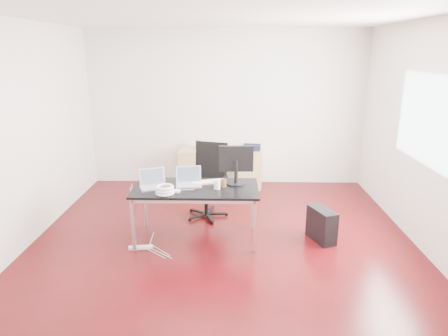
{
  "coord_description": "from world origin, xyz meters",
  "views": [
    {
      "loc": [
        0.13,
        -4.76,
        2.42
      ],
      "look_at": [
        0.0,
        0.55,
        0.85
      ],
      "focal_mm": 32.0,
      "sensor_mm": 36.0,
      "label": 1
    }
  ],
  "objects_px": {
    "office_chair": "(208,177)",
    "pc_tower": "(322,225)",
    "filing_cabinet_left": "(194,168)",
    "desk": "(196,191)",
    "filing_cabinet_right": "(247,168)"
  },
  "relations": [
    {
      "from": "filing_cabinet_right",
      "to": "pc_tower",
      "type": "bearing_deg",
      "value": -67.07
    },
    {
      "from": "desk",
      "to": "pc_tower",
      "type": "relative_size",
      "value": 3.56
    },
    {
      "from": "pc_tower",
      "to": "filing_cabinet_right",
      "type": "bearing_deg",
      "value": 91.15
    },
    {
      "from": "office_chair",
      "to": "filing_cabinet_left",
      "type": "height_order",
      "value": "office_chair"
    },
    {
      "from": "filing_cabinet_left",
      "to": "filing_cabinet_right",
      "type": "distance_m",
      "value": 0.98
    },
    {
      "from": "desk",
      "to": "filing_cabinet_right",
      "type": "xyz_separation_m",
      "value": [
        0.74,
        2.16,
        -0.33
      ]
    },
    {
      "from": "office_chair",
      "to": "filing_cabinet_left",
      "type": "xyz_separation_m",
      "value": [
        -0.35,
        1.32,
        -0.26
      ]
    },
    {
      "from": "desk",
      "to": "filing_cabinet_right",
      "type": "bearing_deg",
      "value": 71.12
    },
    {
      "from": "desk",
      "to": "office_chair",
      "type": "height_order",
      "value": "office_chair"
    },
    {
      "from": "desk",
      "to": "filing_cabinet_left",
      "type": "xyz_separation_m",
      "value": [
        -0.24,
        2.16,
        -0.33
      ]
    },
    {
      "from": "filing_cabinet_left",
      "to": "pc_tower",
      "type": "distance_m",
      "value": 2.87
    },
    {
      "from": "filing_cabinet_right",
      "to": "filing_cabinet_left",
      "type": "bearing_deg",
      "value": 180.0
    },
    {
      "from": "office_chair",
      "to": "pc_tower",
      "type": "xyz_separation_m",
      "value": [
        1.54,
        -0.84,
        -0.39
      ]
    },
    {
      "from": "office_chair",
      "to": "filing_cabinet_right",
      "type": "distance_m",
      "value": 1.48
    },
    {
      "from": "filing_cabinet_left",
      "to": "filing_cabinet_right",
      "type": "xyz_separation_m",
      "value": [
        0.98,
        0.0,
        0.0
      ]
    }
  ]
}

